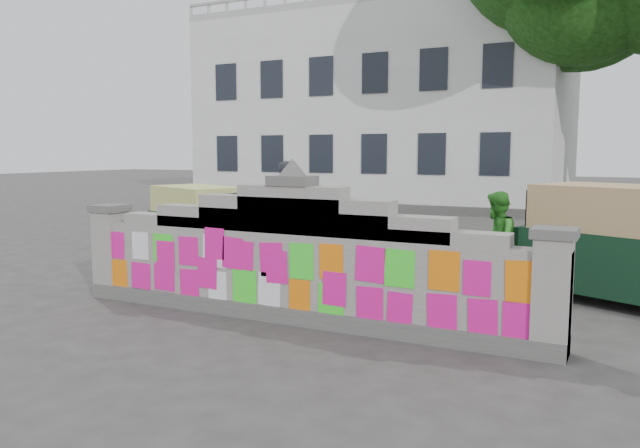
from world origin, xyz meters
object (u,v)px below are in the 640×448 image
Objects in this scene: rickshaw_left at (199,219)px; rickshaw_right at (621,242)px; cyclist_bike at (291,250)px; pedestrian at (496,242)px; cyclist_rider at (291,229)px.

rickshaw_left is 7.86m from rickshaw_right.
cyclist_bike is at bearing -3.40° from rickshaw_left.
cyclist_rider is at bearing -78.25° from pedestrian.
rickshaw_left is (-6.15, 0.78, -0.03)m from pedestrian.
cyclist_bike is 1.12× the size of cyclist_rider.
cyclist_bike is at bearing -0.00° from cyclist_rider.
cyclist_rider is at bearing -3.40° from rickshaw_left.
rickshaw_right is (4.80, 0.82, -0.00)m from cyclist_rider.
pedestrian is at bearing -77.98° from cyclist_bike.
rickshaw_left is at bearing -98.35° from pedestrian.
rickshaw_right reaches higher than pedestrian.
cyclist_rider reaches higher than rickshaw_left.
pedestrian is (3.13, 0.71, -0.09)m from cyclist_rider.
cyclist_rider reaches higher than rickshaw_right.
cyclist_bike is 3.22m from pedestrian.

